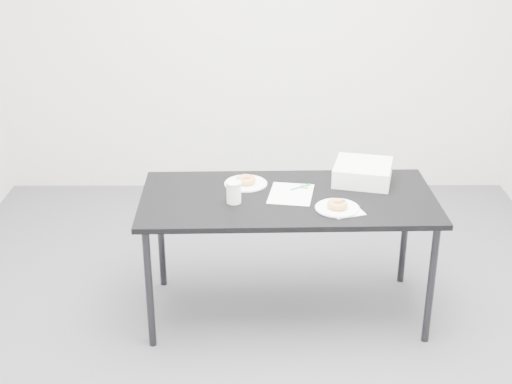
{
  "coord_description": "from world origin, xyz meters",
  "views": [
    {
      "loc": [
        -0.03,
        -3.38,
        2.31
      ],
      "look_at": [
        -0.02,
        0.02,
        0.81
      ],
      "focal_mm": 50.0,
      "sensor_mm": 36.0,
      "label": 1
    }
  ],
  "objects_px": {
    "plate_near": "(337,208)",
    "donut_far": "(246,180)",
    "plate_far": "(246,184)",
    "bakery_box": "(363,172)",
    "coffee_cup": "(234,192)",
    "donut_near": "(338,204)",
    "pen": "(301,187)",
    "table": "(288,206)",
    "scorecard": "(291,194)"
  },
  "relations": [
    {
      "from": "scorecard",
      "to": "donut_near",
      "type": "distance_m",
      "value": 0.31
    },
    {
      "from": "plate_near",
      "to": "table",
      "type": "bearing_deg",
      "value": 146.95
    },
    {
      "from": "table",
      "to": "pen",
      "type": "distance_m",
      "value": 0.15
    },
    {
      "from": "table",
      "to": "bakery_box",
      "type": "bearing_deg",
      "value": 25.32
    },
    {
      "from": "scorecard",
      "to": "plate_far",
      "type": "xyz_separation_m",
      "value": [
        -0.25,
        0.14,
        0.0
      ]
    },
    {
      "from": "plate_near",
      "to": "bakery_box",
      "type": "bearing_deg",
      "value": 64.21
    },
    {
      "from": "table",
      "to": "scorecard",
      "type": "height_order",
      "value": "scorecard"
    },
    {
      "from": "donut_near",
      "to": "plate_far",
      "type": "distance_m",
      "value": 0.59
    },
    {
      "from": "plate_near",
      "to": "donut_near",
      "type": "bearing_deg",
      "value": 0.0
    },
    {
      "from": "donut_near",
      "to": "coffee_cup",
      "type": "bearing_deg",
      "value": 170.83
    },
    {
      "from": "donut_near",
      "to": "plate_far",
      "type": "relative_size",
      "value": 0.45
    },
    {
      "from": "plate_near",
      "to": "donut_near",
      "type": "distance_m",
      "value": 0.02
    },
    {
      "from": "donut_near",
      "to": "bakery_box",
      "type": "bearing_deg",
      "value": 64.21
    },
    {
      "from": "scorecard",
      "to": "plate_near",
      "type": "height_order",
      "value": "plate_near"
    },
    {
      "from": "plate_far",
      "to": "bakery_box",
      "type": "distance_m",
      "value": 0.67
    },
    {
      "from": "plate_far",
      "to": "coffee_cup",
      "type": "height_order",
      "value": "coffee_cup"
    },
    {
      "from": "plate_near",
      "to": "donut_near",
      "type": "relative_size",
      "value": 2.13
    },
    {
      "from": "plate_near",
      "to": "donut_near",
      "type": "xyz_separation_m",
      "value": [
        0.0,
        0.0,
        0.02
      ]
    },
    {
      "from": "donut_near",
      "to": "coffee_cup",
      "type": "height_order",
      "value": "coffee_cup"
    },
    {
      "from": "table",
      "to": "plate_near",
      "type": "distance_m",
      "value": 0.31
    },
    {
      "from": "pen",
      "to": "plate_near",
      "type": "distance_m",
      "value": 0.33
    },
    {
      "from": "donut_near",
      "to": "bakery_box",
      "type": "xyz_separation_m",
      "value": [
        0.18,
        0.38,
        0.02
      ]
    },
    {
      "from": "pen",
      "to": "donut_far",
      "type": "xyz_separation_m",
      "value": [
        -0.31,
        0.06,
        0.02
      ]
    },
    {
      "from": "plate_near",
      "to": "plate_far",
      "type": "relative_size",
      "value": 0.96
    },
    {
      "from": "table",
      "to": "coffee_cup",
      "type": "distance_m",
      "value": 0.32
    },
    {
      "from": "plate_far",
      "to": "donut_far",
      "type": "relative_size",
      "value": 2.13
    },
    {
      "from": "plate_near",
      "to": "bakery_box",
      "type": "relative_size",
      "value": 0.74
    },
    {
      "from": "table",
      "to": "scorecard",
      "type": "relative_size",
      "value": 5.52
    },
    {
      "from": "plate_near",
      "to": "donut_far",
      "type": "relative_size",
      "value": 2.05
    },
    {
      "from": "donut_far",
      "to": "bakery_box",
      "type": "bearing_deg",
      "value": 3.92
    },
    {
      "from": "table",
      "to": "donut_far",
      "type": "xyz_separation_m",
      "value": [
        -0.23,
        0.17,
        0.08
      ]
    },
    {
      "from": "donut_near",
      "to": "donut_far",
      "type": "distance_m",
      "value": 0.59
    },
    {
      "from": "donut_far",
      "to": "coffee_cup",
      "type": "height_order",
      "value": "coffee_cup"
    },
    {
      "from": "scorecard",
      "to": "plate_far",
      "type": "relative_size",
      "value": 1.21
    },
    {
      "from": "table",
      "to": "plate_far",
      "type": "relative_size",
      "value": 6.69
    },
    {
      "from": "pen",
      "to": "donut_near",
      "type": "height_order",
      "value": "donut_near"
    },
    {
      "from": "pen",
      "to": "coffee_cup",
      "type": "relative_size",
      "value": 1.16
    },
    {
      "from": "scorecard",
      "to": "bakery_box",
      "type": "bearing_deg",
      "value": 33.46
    },
    {
      "from": "pen",
      "to": "bakery_box",
      "type": "height_order",
      "value": "bakery_box"
    },
    {
      "from": "table",
      "to": "pen",
      "type": "xyz_separation_m",
      "value": [
        0.08,
        0.11,
        0.06
      ]
    },
    {
      "from": "pen",
      "to": "bakery_box",
      "type": "bearing_deg",
      "value": -17.34
    },
    {
      "from": "plate_far",
      "to": "donut_near",
      "type": "bearing_deg",
      "value": -34.83
    },
    {
      "from": "donut_far",
      "to": "coffee_cup",
      "type": "bearing_deg",
      "value": -103.84
    },
    {
      "from": "table",
      "to": "donut_far",
      "type": "relative_size",
      "value": 14.25
    },
    {
      "from": "pen",
      "to": "donut_far",
      "type": "height_order",
      "value": "donut_far"
    },
    {
      "from": "plate_far",
      "to": "plate_near",
      "type": "bearing_deg",
      "value": -34.83
    },
    {
      "from": "plate_near",
      "to": "coffee_cup",
      "type": "bearing_deg",
      "value": 170.83
    },
    {
      "from": "plate_near",
      "to": "plate_far",
      "type": "distance_m",
      "value": 0.59
    },
    {
      "from": "donut_far",
      "to": "bakery_box",
      "type": "height_order",
      "value": "bakery_box"
    },
    {
      "from": "plate_near",
      "to": "bakery_box",
      "type": "height_order",
      "value": "bakery_box"
    }
  ]
}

